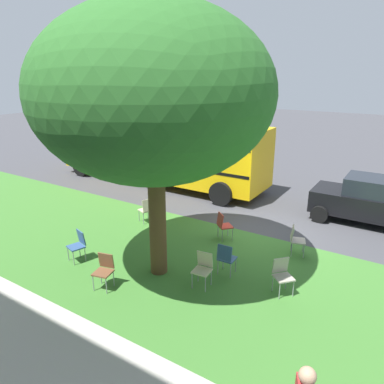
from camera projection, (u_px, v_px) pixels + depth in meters
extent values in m
plane|color=#424247|center=(261.00, 232.00, 12.01)|extent=(80.00, 80.00, 0.00)
cube|color=#3D752D|center=(215.00, 276.00, 9.44)|extent=(48.00, 6.00, 0.01)
cylinder|color=brown|center=(157.00, 215.00, 9.16)|extent=(0.44, 0.44, 3.25)
ellipsoid|color=#2D6B28|center=(153.00, 94.00, 8.23)|extent=(5.55, 5.55, 4.10)
cube|color=beige|center=(202.00, 271.00, 8.85)|extent=(0.46, 0.44, 0.04)
cube|color=beige|center=(205.00, 259.00, 8.92)|extent=(0.41, 0.12, 0.40)
cylinder|color=gray|center=(192.00, 281.00, 8.85)|extent=(0.02, 0.02, 0.42)
cylinder|color=gray|center=(205.00, 284.00, 8.70)|extent=(0.02, 0.02, 0.42)
cylinder|color=gray|center=(198.00, 274.00, 9.14)|extent=(0.02, 0.02, 0.42)
cylinder|color=gray|center=(211.00, 278.00, 8.99)|extent=(0.02, 0.02, 0.42)
cube|color=#335184|center=(76.00, 247.00, 10.07)|extent=(0.52, 0.50, 0.04)
cube|color=#335184|center=(81.00, 237.00, 10.10)|extent=(0.41, 0.20, 0.40)
cylinder|color=gray|center=(68.00, 254.00, 10.16)|extent=(0.02, 0.02, 0.42)
cylinder|color=gray|center=(74.00, 258.00, 9.91)|extent=(0.02, 0.02, 0.42)
cylinder|color=gray|center=(80.00, 250.00, 10.38)|extent=(0.02, 0.02, 0.42)
cylinder|color=gray|center=(85.00, 255.00, 10.12)|extent=(0.02, 0.02, 0.42)
cube|color=#335184|center=(227.00, 258.00, 9.45)|extent=(0.44, 0.42, 0.04)
cube|color=#335184|center=(224.00, 253.00, 9.22)|extent=(0.40, 0.11, 0.40)
cylinder|color=gray|center=(236.00, 265.00, 9.58)|extent=(0.02, 0.02, 0.42)
cylinder|color=gray|center=(223.00, 262.00, 9.75)|extent=(0.02, 0.02, 0.42)
cylinder|color=gray|center=(230.00, 271.00, 9.30)|extent=(0.02, 0.02, 0.42)
cylinder|color=gray|center=(218.00, 267.00, 9.47)|extent=(0.02, 0.02, 0.42)
cube|color=#B7332D|center=(225.00, 226.00, 11.41)|extent=(0.58, 0.58, 0.04)
cube|color=#B7332D|center=(220.00, 220.00, 11.29)|extent=(0.36, 0.33, 0.40)
cylinder|color=gray|center=(232.00, 234.00, 11.37)|extent=(0.02, 0.02, 0.42)
cylinder|color=gray|center=(228.00, 230.00, 11.70)|extent=(0.02, 0.02, 0.42)
cylinder|color=gray|center=(222.00, 236.00, 11.27)|extent=(0.02, 0.02, 0.42)
cylinder|color=gray|center=(218.00, 231.00, 11.60)|extent=(0.02, 0.02, 0.42)
cube|color=beige|center=(146.00, 210.00, 12.73)|extent=(0.53, 0.54, 0.04)
cube|color=beige|center=(148.00, 205.00, 12.52)|extent=(0.23, 0.40, 0.40)
cylinder|color=gray|center=(148.00, 213.00, 13.03)|extent=(0.02, 0.02, 0.42)
cylinder|color=gray|center=(139.00, 216.00, 12.84)|extent=(0.02, 0.02, 0.42)
cylinder|color=gray|center=(153.00, 216.00, 12.77)|extent=(0.02, 0.02, 0.42)
cylinder|color=gray|center=(144.00, 219.00, 12.57)|extent=(0.02, 0.02, 0.42)
cube|color=#ADA393|center=(298.00, 241.00, 10.43)|extent=(0.51, 0.53, 0.04)
cube|color=#ADA393|center=(292.00, 232.00, 10.39)|extent=(0.21, 0.41, 0.40)
cylinder|color=gray|center=(304.00, 251.00, 10.30)|extent=(0.02, 0.02, 0.42)
cylinder|color=gray|center=(303.00, 246.00, 10.63)|extent=(0.02, 0.02, 0.42)
cylinder|color=gray|center=(292.00, 250.00, 10.37)|extent=(0.02, 0.02, 0.42)
cylinder|color=gray|center=(291.00, 244.00, 10.70)|extent=(0.02, 0.02, 0.42)
cube|color=brown|center=(103.00, 273.00, 8.78)|extent=(0.50, 0.49, 0.04)
cube|color=brown|center=(106.00, 260.00, 8.86)|extent=(0.41, 0.18, 0.40)
cylinder|color=gray|center=(93.00, 283.00, 8.75)|extent=(0.02, 0.02, 0.42)
cylinder|color=gray|center=(106.00, 286.00, 8.64)|extent=(0.02, 0.02, 0.42)
cylinder|color=gray|center=(101.00, 276.00, 9.06)|extent=(0.02, 0.02, 0.42)
cylinder|color=gray|center=(114.00, 279.00, 8.95)|extent=(0.02, 0.02, 0.42)
cube|color=#ADA393|center=(284.00, 278.00, 8.56)|extent=(0.58, 0.58, 0.04)
cube|color=#ADA393|center=(281.00, 265.00, 8.65)|extent=(0.33, 0.35, 0.40)
cylinder|color=gray|center=(280.00, 291.00, 8.43)|extent=(0.02, 0.02, 0.42)
cylinder|color=gray|center=(293.00, 289.00, 8.53)|extent=(0.02, 0.02, 0.42)
cylinder|color=gray|center=(273.00, 283.00, 8.74)|extent=(0.02, 0.02, 0.42)
cylinder|color=gray|center=(286.00, 281.00, 8.84)|extent=(0.02, 0.02, 0.42)
cube|color=black|center=(368.00, 204.00, 12.59)|extent=(3.70, 1.64, 0.76)
cube|color=#1E232B|center=(376.00, 187.00, 12.30)|extent=(1.90, 1.44, 0.64)
cylinder|color=black|center=(319.00, 214.00, 12.72)|extent=(0.60, 0.18, 0.60)
cylinder|color=black|center=(330.00, 200.00, 14.11)|extent=(0.60, 0.18, 0.60)
cube|color=yellow|center=(159.00, 149.00, 16.97)|extent=(10.40, 2.44, 2.50)
cube|color=black|center=(159.00, 156.00, 17.08)|extent=(10.30, 2.46, 0.12)
cube|color=black|center=(158.00, 129.00, 16.68)|extent=(10.30, 2.46, 0.56)
cylinder|color=black|center=(81.00, 167.00, 18.35)|extent=(0.96, 0.28, 0.96)
cylinder|color=black|center=(116.00, 157.00, 20.37)|extent=(0.96, 0.28, 0.96)
cylinder|color=black|center=(221.00, 194.00, 14.29)|extent=(0.96, 0.28, 0.96)
cylinder|color=black|center=(247.00, 179.00, 16.31)|extent=(0.96, 0.28, 0.96)
sphere|color=tan|center=(307.00, 376.00, 4.38)|extent=(0.22, 0.22, 0.22)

